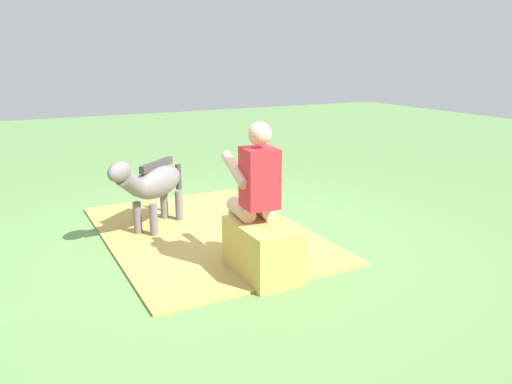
{
  "coord_description": "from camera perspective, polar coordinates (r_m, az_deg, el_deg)",
  "views": [
    {
      "loc": [
        -4.6,
        1.99,
        1.9
      ],
      "look_at": [
        -0.25,
        -0.28,
        0.55
      ],
      "focal_mm": 35.32,
      "sensor_mm": 36.0,
      "label": 1
    }
  ],
  "objects": [
    {
      "name": "hay_bale",
      "position": [
        4.45,
        0.69,
        -6.53
      ],
      "size": [
        0.75,
        0.44,
        0.48
      ],
      "primitive_type": "cube",
      "color": "tan",
      "rests_on": "ground"
    },
    {
      "name": "ground_plane",
      "position": [
        5.36,
        -3.95,
        -5.42
      ],
      "size": [
        24.0,
        24.0,
        0.0
      ],
      "primitive_type": "plane",
      "color": "#608C4C"
    },
    {
      "name": "pony_standing",
      "position": [
        5.59,
        -11.56,
        0.94
      ],
      "size": [
        1.02,
        1.1,
        0.9
      ],
      "color": "slate",
      "rests_on": "ground"
    },
    {
      "name": "person_seated",
      "position": [
        4.43,
        -0.16,
        0.35
      ],
      "size": [
        0.69,
        0.46,
        1.36
      ],
      "color": "#D8AD8C",
      "rests_on": "ground"
    },
    {
      "name": "hay_patch",
      "position": [
        5.55,
        -5.76,
        -4.62
      ],
      "size": [
        3.02,
        2.07,
        0.02
      ],
      "primitive_type": "cube",
      "color": "tan",
      "rests_on": "ground"
    }
  ]
}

